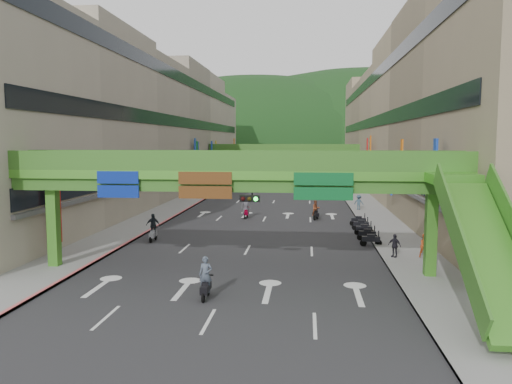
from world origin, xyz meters
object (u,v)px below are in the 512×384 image
Objects in this scene: overpass_near at (250,185)px; scooter_rider_mid at (316,210)px; car_yellow at (307,181)px; scooter_rider_near at (206,279)px; car_silver at (254,185)px; pedestrian_red at (425,248)px.

overpass_near is 14.86× the size of scooter_rider_mid.
overpass_near is 60.46m from car_yellow.
scooter_rider_mid is 0.49× the size of car_yellow.
car_yellow is (-0.77, 39.38, -0.31)m from scooter_rider_mid.
scooter_rider_mid reaches higher than car_yellow.
scooter_rider_near is at bearing -110.63° from overpass_near.
overpass_near is 6.30m from scooter_rider_near.
scooter_rider_mid is (4.08, 20.82, -4.25)m from overpass_near.
car_silver is (-9.26, 29.94, -0.23)m from scooter_rider_mid.
overpass_near is 6.30× the size of car_silver.
overpass_near is at bearing 69.37° from scooter_rider_near.
car_silver is (-3.53, 55.15, -0.26)m from scooter_rider_near.
pedestrian_red is (7.49, -55.21, 0.12)m from car_yellow.
car_yellow is at bearing 86.85° from overpass_near.
scooter_rider_mid is 39.39m from car_yellow.
scooter_rider_near is 0.47× the size of car_silver.
overpass_near is at bearing -82.76° from car_silver.
car_yellow is 2.49× the size of pedestrian_red.
pedestrian_red is (15.98, -45.78, 0.04)m from car_silver.
car_silver is at bearing -128.54° from car_yellow.
car_silver is 1.16× the size of car_yellow.
pedestrian_red is at bearing -69.35° from car_silver.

